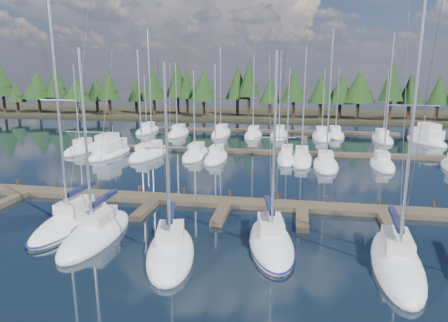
% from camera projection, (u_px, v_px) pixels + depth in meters
% --- Properties ---
extents(ground, '(260.00, 260.00, 0.00)m').
position_uv_depth(ground, '(246.00, 170.00, 44.30)').
color(ground, black).
rests_on(ground, ground).
extents(far_shore, '(220.00, 30.00, 0.60)m').
position_uv_depth(far_shore, '(275.00, 114.00, 101.88)').
color(far_shore, '#2A2517').
rests_on(far_shore, ground).
extents(main_dock, '(44.00, 6.13, 0.90)m').
position_uv_depth(main_dock, '(226.00, 205.00, 32.11)').
color(main_dock, '#483C2D').
rests_on(main_dock, ground).
extents(back_docks, '(50.00, 21.80, 0.40)m').
position_uv_depth(back_docks, '(261.00, 140.00, 63.07)').
color(back_docks, '#483C2D').
rests_on(back_docks, ground).
extents(front_sailboat_1, '(3.12, 9.38, 16.05)m').
position_uv_depth(front_sailboat_1, '(72.00, 220.00, 28.42)').
color(front_sailboat_1, silver).
rests_on(front_sailboat_1, ground).
extents(front_sailboat_2, '(2.95, 8.43, 12.83)m').
position_uv_depth(front_sailboat_2, '(96.00, 233.00, 26.17)').
color(front_sailboat_2, silver).
rests_on(front_sailboat_2, ground).
extents(front_sailboat_3, '(4.45, 8.06, 11.95)m').
position_uv_depth(front_sailboat_3, '(171.00, 251.00, 23.50)').
color(front_sailboat_3, silver).
rests_on(front_sailboat_3, ground).
extents(front_sailboat_4, '(4.11, 8.50, 12.59)m').
position_uv_depth(front_sailboat_4, '(271.00, 242.00, 24.83)').
color(front_sailboat_4, silver).
rests_on(front_sailboat_4, ground).
extents(front_sailboat_5, '(3.38, 9.42, 16.31)m').
position_uv_depth(front_sailboat_5, '(397.00, 261.00, 22.23)').
color(front_sailboat_5, silver).
rests_on(front_sailboat_5, ground).
extents(back_sailboat_rows, '(49.50, 31.79, 16.70)m').
position_uv_depth(back_sailboat_rows, '(256.00, 144.00, 59.07)').
color(back_sailboat_rows, silver).
rests_on(back_sailboat_rows, ground).
extents(motor_yacht_left, '(3.73, 9.54, 4.68)m').
position_uv_depth(motor_yacht_left, '(110.00, 151.00, 52.49)').
color(motor_yacht_left, silver).
rests_on(motor_yacht_left, ground).
extents(motor_yacht_right, '(5.54, 10.50, 5.01)m').
position_uv_depth(motor_yacht_right, '(426.00, 139.00, 61.96)').
color(motor_yacht_right, silver).
rests_on(motor_yacht_right, ground).
extents(tree_line, '(186.96, 11.61, 13.40)m').
position_uv_depth(tree_line, '(259.00, 87.00, 91.60)').
color(tree_line, black).
rests_on(tree_line, far_shore).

